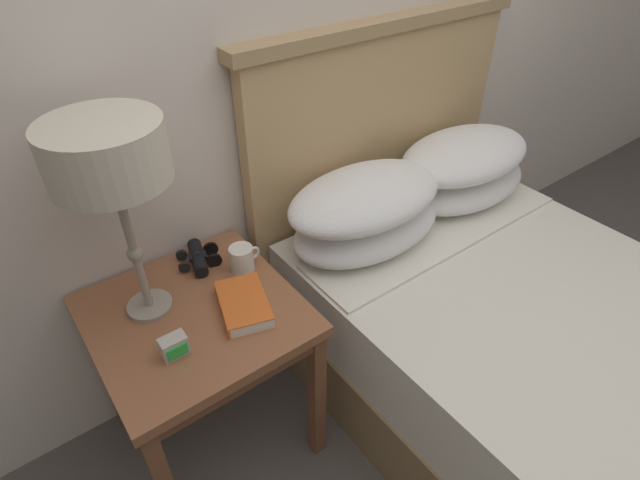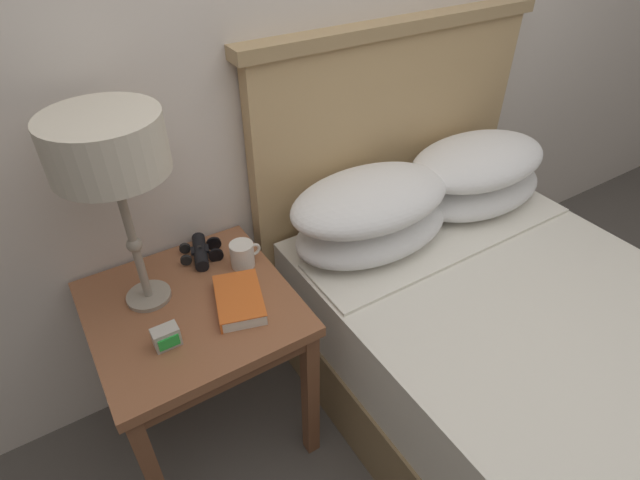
% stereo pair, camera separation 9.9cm
% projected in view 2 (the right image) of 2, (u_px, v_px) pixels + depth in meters
% --- Properties ---
extents(ground_plane, '(20.00, 20.00, 0.00)m').
position_uv_depth(ground_plane, '(457.00, 479.00, 1.70)').
color(ground_plane, '#514C47').
rests_on(ground_plane, ground).
extents(wall_back, '(8.00, 0.06, 2.60)m').
position_uv_depth(wall_back, '(307.00, 12.00, 1.55)').
color(wall_back, silver).
rests_on(wall_back, ground_plane).
extents(nightstand, '(0.58, 0.58, 0.63)m').
position_uv_depth(nightstand, '(195.00, 324.00, 1.52)').
color(nightstand, brown).
rests_on(nightstand, ground_plane).
extents(bed, '(1.24, 2.06, 1.26)m').
position_uv_depth(bed, '(547.00, 376.00, 1.62)').
color(bed, olive).
rests_on(bed, ground_plane).
extents(table_lamp, '(0.29, 0.29, 0.58)m').
position_uv_depth(table_lamp, '(107.00, 151.00, 1.20)').
color(table_lamp, gray).
rests_on(table_lamp, nightstand).
extents(book_on_nightstand, '(0.19, 0.24, 0.04)m').
position_uv_depth(book_on_nightstand, '(238.00, 300.00, 1.46)').
color(book_on_nightstand, silver).
rests_on(book_on_nightstand, nightstand).
extents(binoculars_pair, '(0.15, 0.16, 0.05)m').
position_uv_depth(binoculars_pair, '(201.00, 251.00, 1.63)').
color(binoculars_pair, black).
rests_on(binoculars_pair, nightstand).
extents(coffee_mug, '(0.10, 0.08, 0.08)m').
position_uv_depth(coffee_mug, '(243.00, 255.00, 1.59)').
color(coffee_mug, silver).
rests_on(coffee_mug, nightstand).
extents(alarm_clock, '(0.07, 0.05, 0.06)m').
position_uv_depth(alarm_clock, '(166.00, 337.00, 1.33)').
color(alarm_clock, '#B7B2A8').
rests_on(alarm_clock, nightstand).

